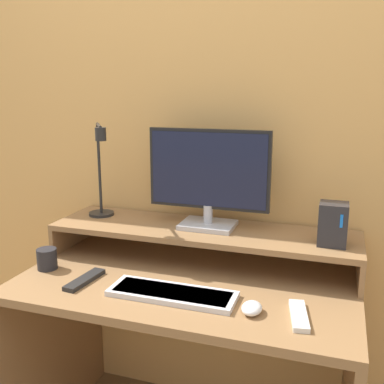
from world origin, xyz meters
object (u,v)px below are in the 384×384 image
object	(u,v)px
mouse	(252,308)
remote_secondary	(299,315)
monitor	(208,177)
router_dock	(333,224)
desk_lamp	(101,177)
remote_control	(85,280)
mug	(47,259)
keyboard	(172,293)

from	to	relation	value
mouse	remote_secondary	xyz separation A→B (m)	(0.14, 0.02, -0.01)
monitor	router_dock	xyz separation A→B (m)	(0.47, -0.06, -0.13)
mouse	desk_lamp	bearing A→B (deg)	153.26
remote_control	mug	bearing A→B (deg)	163.32
router_dock	mouse	size ratio (longest dim) A/B	1.77
monitor	mug	size ratio (longest dim) A/B	6.05
mouse	remote_control	distance (m)	0.61
remote_control	remote_secondary	bearing A→B (deg)	-1.59
router_dock	remote_secondary	bearing A→B (deg)	-103.66
keyboard	mouse	distance (m)	0.27
router_dock	remote_control	bearing A→B (deg)	-160.46
monitor	remote_control	xyz separation A→B (m)	(-0.35, -0.35, -0.33)
keyboard	remote_secondary	distance (m)	0.41
desk_lamp	router_dock	xyz separation A→B (m)	(0.92, -0.03, -0.10)
desk_lamp	keyboard	size ratio (longest dim) A/B	0.94
mouse	remote_control	bearing A→B (deg)	176.55
monitor	router_dock	world-z (taller)	monitor
router_dock	keyboard	bearing A→B (deg)	-148.48
remote_secondary	remote_control	bearing A→B (deg)	178.41
desk_lamp	remote_control	distance (m)	0.45
monitor	router_dock	distance (m)	0.49
remote_control	remote_secondary	distance (m)	0.74
mug	router_dock	bearing A→B (deg)	12.84
monitor	mouse	bearing A→B (deg)	-56.61
mouse	mug	distance (m)	0.81
keyboard	router_dock	bearing A→B (deg)	31.52
router_dock	remote_control	size ratio (longest dim) A/B	0.79
desk_lamp	remote_secondary	xyz separation A→B (m)	(0.85, -0.34, -0.30)
remote_secondary	mug	size ratio (longest dim) A/B	2.32
desk_lamp	router_dock	size ratio (longest dim) A/B	2.64
keyboard	remote_control	xyz separation A→B (m)	(-0.33, 0.01, -0.00)
remote_secondary	mug	distance (m)	0.94
keyboard	mouse	bearing A→B (deg)	-6.26
desk_lamp	remote_secondary	bearing A→B (deg)	-21.91
monitor	keyboard	bearing A→B (deg)	-92.77
router_dock	keyboard	world-z (taller)	router_dock
desk_lamp	mug	bearing A→B (deg)	-110.02
desk_lamp	router_dock	distance (m)	0.93
router_dock	remote_control	world-z (taller)	router_dock
remote_secondary	desk_lamp	bearing A→B (deg)	158.09
remote_control	remote_secondary	xyz separation A→B (m)	(0.74, -0.02, 0.00)
mouse	remote_secondary	world-z (taller)	mouse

